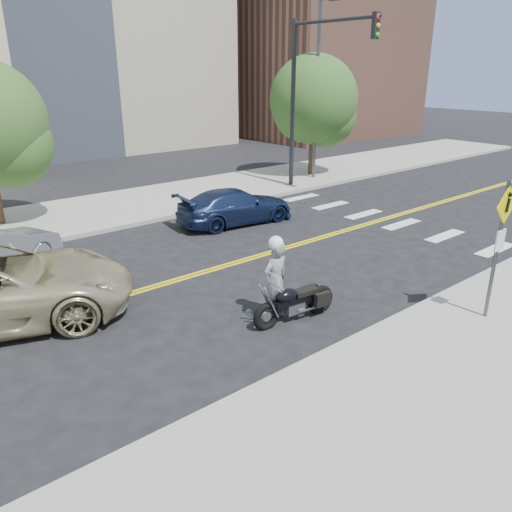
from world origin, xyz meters
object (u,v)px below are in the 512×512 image
(motorcyclist, at_px, (275,278))
(motorcycle, at_px, (295,294))
(pedestrian_sign, at_px, (500,237))
(parked_car_blue, at_px, (236,206))

(motorcyclist, bearing_deg, motorcycle, 129.17)
(pedestrian_sign, distance_m, parked_car_blue, 9.54)
(parked_car_blue, bearing_deg, motorcyclist, 156.14)
(motorcyclist, relative_size, parked_car_blue, 0.45)
(pedestrian_sign, bearing_deg, parked_car_blue, 87.78)
(pedestrian_sign, xyz_separation_m, parked_car_blue, (0.37, 9.44, -1.34))
(motorcycle, height_order, parked_car_blue, motorcycle)
(pedestrian_sign, xyz_separation_m, motorcyclist, (-3.41, 3.08, -1.00))
(pedestrian_sign, relative_size, motorcyclist, 1.56)
(motorcycle, bearing_deg, pedestrian_sign, -35.28)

